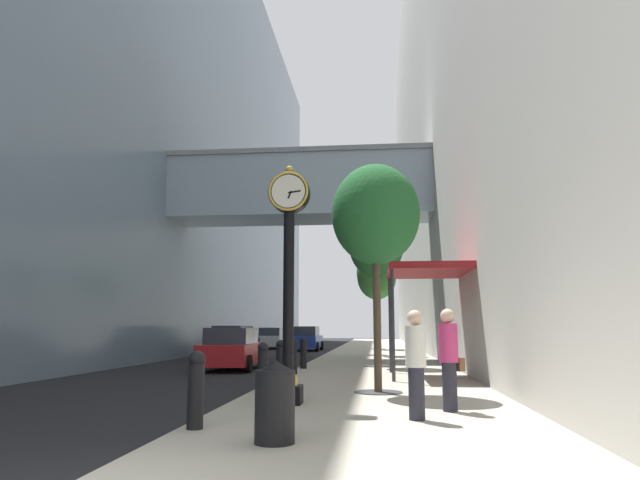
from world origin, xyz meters
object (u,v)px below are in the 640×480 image
at_px(car_black_far, 234,342).
at_px(car_white_trailing, 272,338).
at_px(bollard_fifth, 294,355).
at_px(pedestrian_by_clock, 416,361).
at_px(street_tree_near, 376,216).
at_px(pedestrian_walking, 449,356).
at_px(car_blue_near, 306,339).
at_px(street_clock, 289,269).
at_px(car_red_mid, 232,349).
at_px(bollard_fourth, 281,360).
at_px(street_tree_far, 377,278).
at_px(bollard_third, 263,365).
at_px(bollard_sixth, 303,352).
at_px(street_tree_mid_near, 376,247).
at_px(trash_bin, 275,400).
at_px(bollard_nearest, 196,388).
at_px(street_tree_mid_far, 377,273).

bearing_deg(car_black_far, car_white_trailing, 91.90).
bearing_deg(bollard_fifth, pedestrian_by_clock, -69.44).
bearing_deg(street_tree_near, car_black_far, 114.40).
height_order(pedestrian_walking, car_blue_near, pedestrian_walking).
bearing_deg(pedestrian_by_clock, street_clock, 144.27).
bearing_deg(bollard_fifth, street_tree_near, -61.56).
bearing_deg(car_red_mid, car_white_trailing, 96.58).
height_order(bollard_fourth, street_tree_far, street_tree_far).
bearing_deg(bollard_fourth, pedestrian_by_clock, -62.40).
height_order(street_clock, car_blue_near, street_clock).
bearing_deg(pedestrian_by_clock, street_tree_near, 99.12).
relative_size(bollard_fifth, car_white_trailing, 0.25).
relative_size(bollard_fourth, car_blue_near, 0.27).
height_order(bollard_third, pedestrian_by_clock, pedestrian_by_clock).
distance_m(bollard_sixth, street_tree_far, 19.62).
distance_m(street_tree_near, car_red_mid, 10.70).
bearing_deg(pedestrian_by_clock, bollard_sixth, 106.30).
xyz_separation_m(car_blue_near, car_red_mid, (-0.58, -18.18, -0.04)).
bearing_deg(pedestrian_by_clock, pedestrian_walking, 57.05).
relative_size(bollard_fifth, street_tree_mid_near, 0.19).
xyz_separation_m(trash_bin, pedestrian_walking, (2.61, 3.09, 0.42)).
bearing_deg(street_clock, bollard_sixth, 95.51).
relative_size(bollard_nearest, bollard_fourth, 1.00).
distance_m(street_tree_mid_far, pedestrian_by_clock, 21.72).
height_order(trash_bin, car_red_mid, car_red_mid).
relative_size(pedestrian_walking, car_red_mid, 0.41).
height_order(bollard_nearest, car_blue_near, car_blue_near).
bearing_deg(street_clock, street_tree_near, 50.60).
relative_size(bollard_sixth, street_tree_far, 0.17).
bearing_deg(street_tree_mid_near, pedestrian_walking, -83.74).
bearing_deg(trash_bin, car_black_far, 105.52).
distance_m(bollard_nearest, car_white_trailing, 35.95).
relative_size(street_clock, car_white_trailing, 1.06).
xyz_separation_m(bollard_nearest, pedestrian_walking, (3.95, 2.17, 0.37)).
bearing_deg(car_black_far, bollard_fifth, -67.35).
bearing_deg(bollard_nearest, street_tree_mid_near, 79.01).
bearing_deg(car_black_far, pedestrian_walking, -65.62).
xyz_separation_m(car_red_mid, car_black_far, (-2.10, 8.46, 0.04)).
distance_m(bollard_nearest, pedestrian_by_clock, 3.51).
distance_m(trash_bin, pedestrian_walking, 4.06).
distance_m(bollard_sixth, car_white_trailing, 23.73).
height_order(street_tree_near, trash_bin, street_tree_near).
bearing_deg(street_tree_mid_near, bollard_fifth, -124.86).
relative_size(bollard_sixth, street_tree_near, 0.21).
relative_size(street_tree_far, pedestrian_walking, 3.59).
xyz_separation_m(trash_bin, car_red_mid, (-4.24, 14.37, 0.10)).
bearing_deg(street_clock, car_black_far, 107.25).
height_order(bollard_nearest, bollard_sixth, same).
xyz_separation_m(bollard_fifth, pedestrian_walking, (3.95, -7.78, 0.37)).
relative_size(street_tree_mid_far, pedestrian_walking, 3.15).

